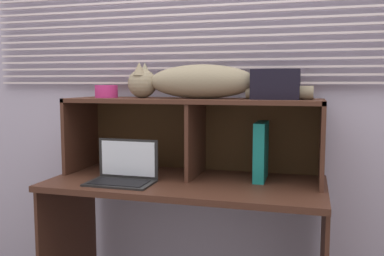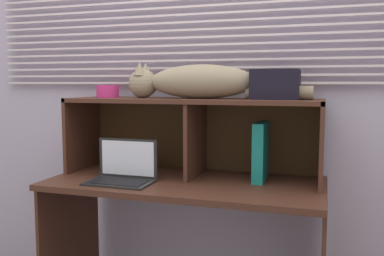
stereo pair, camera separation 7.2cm
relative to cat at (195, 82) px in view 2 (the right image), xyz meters
The scene contains 9 objects.
back_panel_with_blinds 0.24m from the cat, 93.74° to the left, with size 4.40×0.08×2.50m.
desk 0.66m from the cat, 97.35° to the right, with size 1.38×0.64×0.77m.
hutch_shelf_unit 0.21m from the cat, 111.56° to the left, with size 1.34×0.38×0.41m.
cat is the anchor object (origin of this frame).
laptop 0.60m from the cat, 141.36° to the right, with size 0.32×0.20×0.21m.
binder_upright 0.49m from the cat, ahead, with size 0.05×0.22×0.30m, color #157971.
book_stack 0.59m from the cat, behind, with size 0.17×0.24×0.06m.
small_basket 0.51m from the cat, behind, with size 0.13×0.13×0.07m, color #C92E7A.
storage_box 0.42m from the cat, ahead, with size 0.24×0.16×0.15m, color black.
Camera 2 is at (0.67, -1.81, 1.26)m, focal length 39.55 mm.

